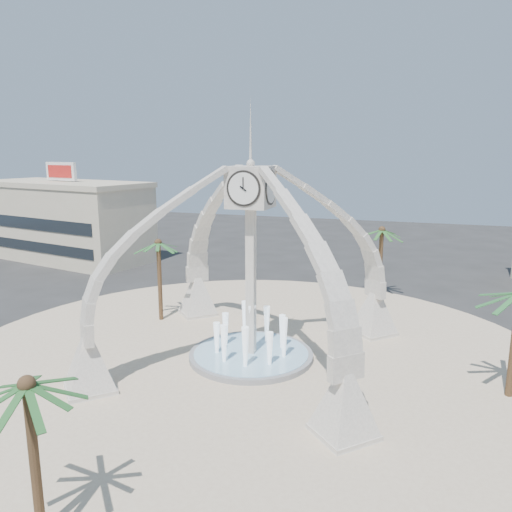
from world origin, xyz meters
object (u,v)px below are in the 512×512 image
(clock_tower, at_px, (251,261))
(fountain, at_px, (251,354))
(palm_south, at_px, (27,387))
(palm_north, at_px, (382,231))
(palm_west, at_px, (158,244))

(clock_tower, relative_size, fountain, 2.24)
(clock_tower, xyz_separation_m, palm_south, (-2.03, -16.64, -0.92))
(clock_tower, bearing_deg, fountain, 90.00)
(palm_south, bearing_deg, clock_tower, 83.05)
(palm_north, relative_size, palm_south, 1.11)
(fountain, xyz_separation_m, palm_west, (-9.26, 4.87, 5.87))
(palm_west, xyz_separation_m, palm_north, (15.87, 11.88, 0.04))
(clock_tower, bearing_deg, palm_south, -96.95)
(fountain, xyz_separation_m, palm_north, (6.61, 16.74, 5.92))
(palm_north, bearing_deg, palm_west, -143.18)
(palm_west, bearing_deg, clock_tower, -27.73)
(fountain, bearing_deg, clock_tower, -90.00)
(fountain, height_order, palm_north, palm_north)
(clock_tower, xyz_separation_m, palm_west, (-9.26, 4.87, -0.33))
(clock_tower, relative_size, palm_south, 2.82)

